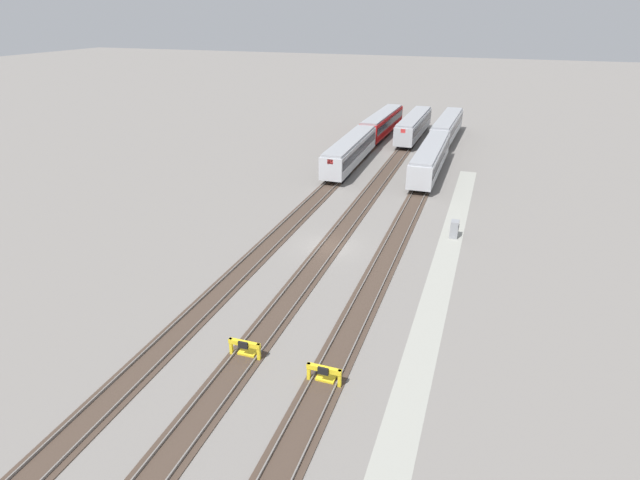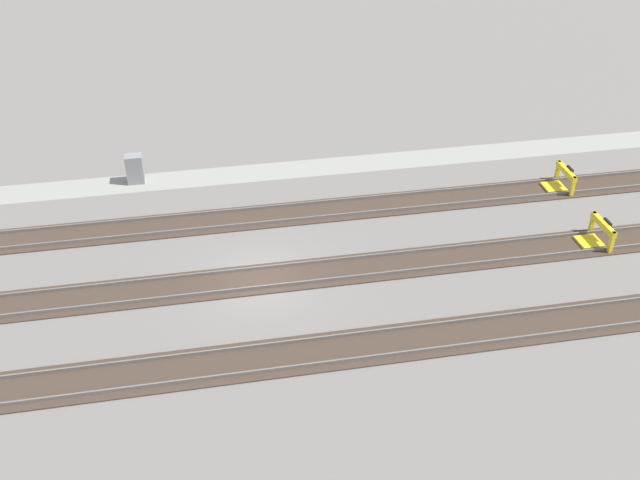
% 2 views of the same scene
% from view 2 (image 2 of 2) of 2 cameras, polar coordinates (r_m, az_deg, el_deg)
% --- Properties ---
extents(ground_plane, '(400.00, 400.00, 0.00)m').
position_cam_2_polar(ground_plane, '(33.45, -4.49, -3.02)').
color(ground_plane, gray).
extents(service_walkway, '(54.00, 2.00, 0.01)m').
position_cam_2_polar(service_walkway, '(41.75, -6.09, 5.01)').
color(service_walkway, '#9E9E93').
rests_on(service_walkway, ground).
extents(rail_track_nearest, '(90.00, 2.23, 0.21)m').
position_cam_2_polar(rail_track_nearest, '(37.70, -5.42, 1.70)').
color(rail_track_nearest, '#47382D').
rests_on(rail_track_nearest, ground).
extents(rail_track_near_inner, '(90.00, 2.24, 0.21)m').
position_cam_2_polar(rail_track_near_inner, '(33.42, -4.50, -2.96)').
color(rail_track_near_inner, '#47382D').
rests_on(rail_track_near_inner, ground).
extents(rail_track_middle, '(90.00, 2.23, 0.21)m').
position_cam_2_polar(rail_track_middle, '(29.43, -3.30, -8.94)').
color(rail_track_middle, '#47382D').
rests_on(rail_track_middle, ground).
extents(bumper_stop_nearest_track, '(1.34, 2.00, 1.22)m').
position_cam_2_polar(bumper_stop_nearest_track, '(41.90, 17.86, 4.37)').
color(bumper_stop_nearest_track, yellow).
rests_on(bumper_stop_nearest_track, ground).
extents(bumper_stop_near_inner_track, '(1.36, 2.00, 1.22)m').
position_cam_2_polar(bumper_stop_near_inner_track, '(37.78, 20.33, 0.42)').
color(bumper_stop_near_inner_track, yellow).
rests_on(bumper_stop_near_inner_track, ground).
extents(electrical_cabinet, '(0.90, 0.73, 1.60)m').
position_cam_2_polar(electrical_cabinet, '(41.60, -13.94, 5.29)').
color(electrical_cabinet, gray).
rests_on(electrical_cabinet, ground).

